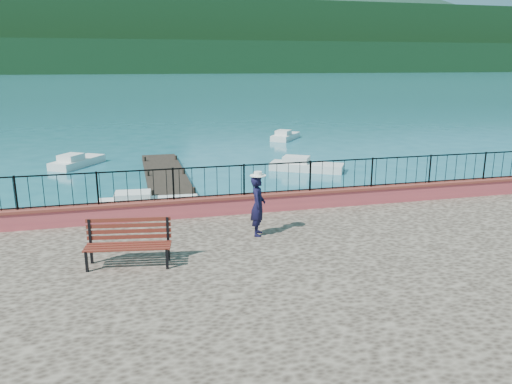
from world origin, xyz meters
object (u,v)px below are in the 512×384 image
boat_1 (307,164)px  boat_3 (77,159)px  park_bench (129,252)px  person (258,206)px  boat_0 (148,200)px  boat_5 (286,134)px

boat_1 → boat_3: same height
park_bench → person: 3.76m
boat_0 → boat_1: 10.52m
boat_5 → boat_0: bearing=-175.4°
person → boat_3: size_ratio=0.47×
park_bench → boat_1: (9.67, 14.31, -1.12)m
park_bench → boat_1: 17.30m
park_bench → boat_3: park_bench is taller
person → boat_5: bearing=-1.6°
boat_3 → boat_5: same height
park_bench → boat_1: size_ratio=0.51×
person → park_bench: bearing=128.9°
person → boat_5: 26.01m
person → boat_5: size_ratio=0.51×
park_bench → boat_1: park_bench is taller
boat_0 → boat_1: size_ratio=1.00×
boat_0 → boat_3: same height
person → boat_3: person is taller
boat_0 → boat_5: 20.56m
boat_3 → boat_5: size_ratio=1.09×
boat_1 → boat_5: size_ratio=1.23×
boat_0 → boat_3: size_ratio=1.13×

